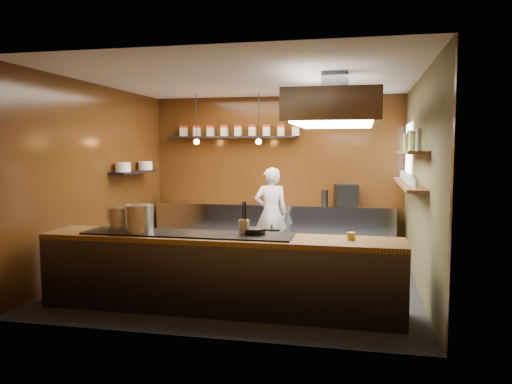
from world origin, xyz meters
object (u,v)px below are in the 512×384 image
(extractor_hood, at_px, (335,109))
(espresso_machine, at_px, (346,195))
(stockpot_large, at_px, (139,218))
(chef, at_px, (271,213))
(stockpot_small, at_px, (119,219))

(extractor_hood, xyz_separation_m, espresso_machine, (0.08, 2.64, -1.41))
(stockpot_large, height_order, espresso_machine, espresso_machine)
(espresso_machine, bearing_deg, chef, -163.12)
(stockpot_large, xyz_separation_m, chef, (1.08, 3.10, -0.29))
(stockpot_large, xyz_separation_m, stockpot_small, (-0.34, 0.14, -0.03))
(espresso_machine, height_order, chef, chef)
(stockpot_small, bearing_deg, chef, 64.32)
(extractor_hood, xyz_separation_m, stockpot_large, (-2.30, -1.27, -1.40))
(espresso_machine, bearing_deg, stockpot_small, -140.70)
(extractor_hood, bearing_deg, stockpot_large, -151.19)
(chef, bearing_deg, extractor_hood, 107.25)
(stockpot_small, distance_m, chef, 3.30)
(stockpot_large, relative_size, stockpot_small, 1.17)
(extractor_hood, height_order, stockpot_large, extractor_hood)
(espresso_machine, relative_size, chef, 0.24)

